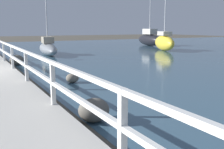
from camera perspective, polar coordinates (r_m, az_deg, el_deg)
name	(u,v)px	position (r m, az deg, el deg)	size (l,w,h in m)	color
railing	(12,53)	(12.69, -20.94, 4.49)	(0.10, 32.50, 1.06)	white
boulder_upstream	(17,60)	(16.15, -20.02, 2.99)	(0.79, 0.71, 0.60)	#666056
boulder_water_edge	(72,78)	(10.40, -8.61, -0.75)	(0.51, 0.46, 0.38)	slate
boulder_far_strip	(94,110)	(6.07, -3.98, -7.72)	(0.73, 0.66, 0.55)	#666056
sailboat_yellow	(164,42)	(25.52, 11.29, 6.95)	(2.90, 4.81, 7.92)	gold
sailboat_gray	(48,48)	(21.65, -13.80, 5.68)	(1.86, 5.85, 6.92)	gray
sailboat_black	(150,39)	(32.25, 8.17, 7.69)	(2.30, 5.65, 8.29)	black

